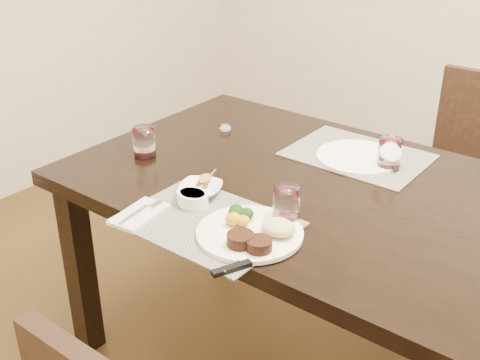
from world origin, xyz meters
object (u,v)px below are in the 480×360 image
Objects in this scene: cracker_bowl at (201,189)px; wine_glass_near at (286,206)px; dinner_plate at (253,232)px; chair_far at (471,170)px; far_plate at (358,157)px; steak_knife at (239,263)px.

wine_glass_near is at bearing 5.28° from cracker_bowl.
dinner_plate is 1.73× the size of cracker_bowl.
chair_far is 0.76m from far_plate.
far_plate is at bearing -105.47° from chair_far.
steak_knife is (0.05, -0.12, -0.01)m from dinner_plate.
steak_knife is (-0.12, -1.44, 0.26)m from chair_far.
chair_far is 1.47m from steak_knife.
far_plate is at bearing 78.61° from dinner_plate.
cracker_bowl is (-0.32, 0.23, 0.01)m from steak_knife.
dinner_plate is 0.13m from steak_knife.
far_plate is at bearing 94.14° from wine_glass_near.
wine_glass_near is (-0.16, -1.19, 0.30)m from chair_far.
wine_glass_near is (-0.03, 0.25, 0.04)m from steak_knife.
dinner_plate is at bearing -98.08° from wine_glass_near.
wine_glass_near is at bearing -97.49° from chair_far.
chair_far is 8.78× the size of wine_glass_near.
chair_far is 5.40× the size of cracker_bowl.
cracker_bowl reaches higher than far_plate.
far_plate is (0.25, 0.52, -0.01)m from cracker_bowl.
steak_knife is at bearing -94.94° from chair_far.
chair_far is 1.24m from wine_glass_near.
far_plate is at bearing 119.14° from steak_knife.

